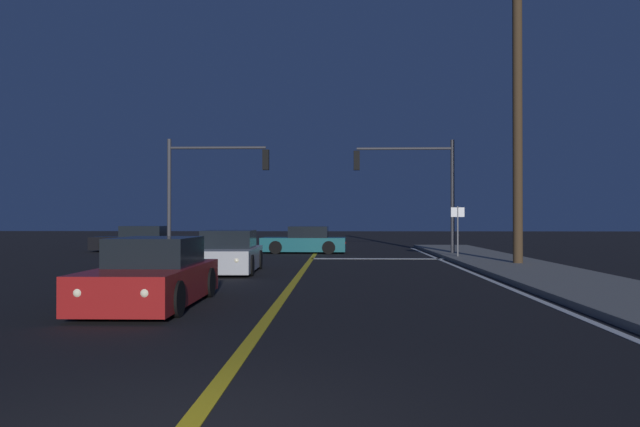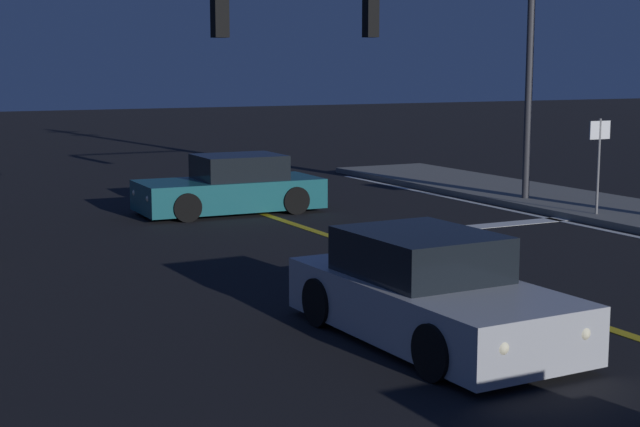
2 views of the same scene
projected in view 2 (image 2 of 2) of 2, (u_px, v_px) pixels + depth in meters
stop_bar at (458, 228)px, 20.35m from camera, size 5.65×0.50×0.01m
car_lead_oncoming_silver at (429, 294)px, 12.04m from camera, size 2.02×4.22×1.34m
car_parked_curb_teal at (231, 188)px, 22.50m from camera, size 4.27×2.02×1.34m
traffic_signal_near_right at (470, 54)px, 22.67m from camera, size 4.68×0.28×5.39m
traffic_signal_far_left at (82, 54)px, 17.19m from camera, size 4.59×0.28×5.30m
street_sign_corner at (599, 152)px, 21.19m from camera, size 0.56×0.06×2.24m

